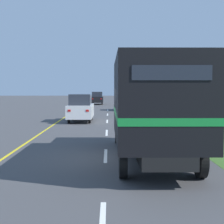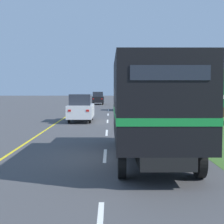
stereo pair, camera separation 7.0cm
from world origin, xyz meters
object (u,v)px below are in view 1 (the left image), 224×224
at_px(lead_car_black_ahead, 97,98).
at_px(lead_car_silver_ahead, 126,101).
at_px(highway_sign, 216,99).
at_px(roadside_tree_far, 178,72).
at_px(horse_trailer_truck, 152,104).
at_px(lead_car_white, 81,108).
at_px(roadside_tree_mid, 223,85).

bearing_deg(lead_car_black_ahead, lead_car_silver_ahead, -75.04).
relative_size(highway_sign, roadside_tree_far, 0.45).
relative_size(lead_car_silver_ahead, lead_car_black_ahead, 0.95).
height_order(horse_trailer_truck, lead_car_white, horse_trailer_truck).
distance_m(horse_trailer_truck, highway_sign, 7.88).
height_order(lead_car_silver_ahead, highway_sign, highway_sign).
relative_size(horse_trailer_truck, roadside_tree_far, 1.25).
height_order(lead_car_black_ahead, roadside_tree_far, roadside_tree_far).
relative_size(lead_car_white, roadside_tree_far, 0.65).
relative_size(lead_car_black_ahead, roadside_tree_far, 0.63).
height_order(lead_car_white, lead_car_silver_ahead, lead_car_white).
distance_m(lead_car_white, lead_car_silver_ahead, 13.60).
height_order(roadside_tree_mid, roadside_tree_far, roadside_tree_far).
xyz_separation_m(highway_sign, roadside_tree_mid, (4.08, 11.11, 0.84)).
height_order(horse_trailer_truck, lead_car_black_ahead, horse_trailer_truck).
relative_size(lead_car_silver_ahead, roadside_tree_mid, 0.94).
distance_m(lead_car_silver_ahead, roadside_tree_far, 6.62).
xyz_separation_m(lead_car_white, lead_car_black_ahead, (0.35, 26.96, -0.05)).
bearing_deg(lead_car_white, highway_sign, -42.22).
bearing_deg(roadside_tree_mid, lead_car_silver_ahead, 131.23).
distance_m(lead_car_white, roadside_tree_mid, 12.77).
distance_m(horse_trailer_truck, roadside_tree_mid, 19.62).
height_order(lead_car_silver_ahead, lead_car_black_ahead, lead_car_silver_ahead).
xyz_separation_m(horse_trailer_truck, lead_car_black_ahead, (-3.27, 40.76, -0.98)).
bearing_deg(lead_car_silver_ahead, lead_car_white, -107.48).
bearing_deg(horse_trailer_truck, lead_car_silver_ahead, 89.00).
bearing_deg(lead_car_white, roadside_tree_far, 50.42).
distance_m(lead_car_black_ahead, roadside_tree_mid, 25.92).
xyz_separation_m(horse_trailer_truck, roadside_tree_mid, (8.42, 17.70, 0.82)).
distance_m(lead_car_white, lead_car_black_ahead, 26.96).
xyz_separation_m(highway_sign, roadside_tree_far, (1.75, 18.96, 2.33)).
bearing_deg(roadside_tree_far, lead_car_white, -129.58).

